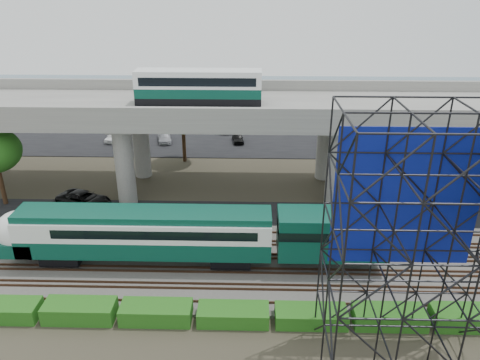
{
  "coord_description": "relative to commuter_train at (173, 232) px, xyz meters",
  "views": [
    {
      "loc": [
        2.08,
        -28.4,
        20.64
      ],
      "look_at": [
        1.16,
        6.0,
        5.5
      ],
      "focal_mm": 35.0,
      "sensor_mm": 36.0,
      "label": 1
    }
  ],
  "objects": [
    {
      "name": "trees",
      "position": [
        -0.87,
        14.17,
        2.69
      ],
      "size": [
        40.94,
        16.94,
        7.69
      ],
      "color": "#382314",
      "rests_on": "ground"
    },
    {
      "name": "scaffold_tower",
      "position": [
        14.48,
        -9.98,
        4.59
      ],
      "size": [
        9.36,
        6.36,
        15.0
      ],
      "color": "black",
      "rests_on": "ground"
    },
    {
      "name": "rail_tracks",
      "position": [
        3.8,
        -0.0,
        -2.6
      ],
      "size": [
        90.0,
        9.52,
        0.16
      ],
      "color": "#472D1E",
      "rests_on": "ballast_bed"
    },
    {
      "name": "hedge_strip",
      "position": [
        4.81,
        -6.3,
        -2.32
      ],
      "size": [
        34.6,
        1.8,
        1.2
      ],
      "color": "#175513",
      "rests_on": "ground"
    },
    {
      "name": "suv",
      "position": [
        -10.17,
        9.5,
        -2.04
      ],
      "size": [
        6.0,
        4.37,
        1.52
      ],
      "primitive_type": "imported",
      "rotation": [
        0.0,
        0.0,
        1.19
      ],
      "color": "black",
      "rests_on": "service_road"
    },
    {
      "name": "overpass",
      "position": [
        3.58,
        14.0,
        5.33
      ],
      "size": [
        80.0,
        12.0,
        12.4
      ],
      "color": "#9E9B93",
      "rests_on": "ground"
    },
    {
      "name": "service_road",
      "position": [
        3.8,
        8.5,
        -2.84
      ],
      "size": [
        90.0,
        5.0,
        0.08
      ],
      "primitive_type": "cube",
      "color": "black",
      "rests_on": "ground"
    },
    {
      "name": "ballast_bed",
      "position": [
        3.8,
        0.0,
        -2.78
      ],
      "size": [
        90.0,
        12.0,
        0.2
      ],
      "primitive_type": "cube",
      "color": "slate",
      "rests_on": "ground"
    },
    {
      "name": "harbor_water",
      "position": [
        3.8,
        54.0,
        -2.87
      ],
      "size": [
        140.0,
        40.0,
        0.03
      ],
      "primitive_type": "cube",
      "color": "#466274",
      "rests_on": "ground"
    },
    {
      "name": "ground",
      "position": [
        3.8,
        -2.0,
        -2.88
      ],
      "size": [
        140.0,
        140.0,
        0.0
      ],
      "primitive_type": "plane",
      "color": "#474233",
      "rests_on": "ground"
    },
    {
      "name": "commuter_train",
      "position": [
        0.0,
        0.0,
        0.0
      ],
      "size": [
        29.3,
        3.06,
        4.3
      ],
      "color": "black",
      "rests_on": "rail_tracks"
    },
    {
      "name": "parked_cars",
      "position": [
        3.81,
        31.81,
        -2.19
      ],
      "size": [
        36.04,
        9.68,
        1.3
      ],
      "color": "white",
      "rests_on": "parking_lot"
    },
    {
      "name": "parking_lot",
      "position": [
        3.8,
        32.0,
        -2.84
      ],
      "size": [
        90.0,
        18.0,
        0.08
      ],
      "primitive_type": "cube",
      "color": "black",
      "rests_on": "ground"
    }
  ]
}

